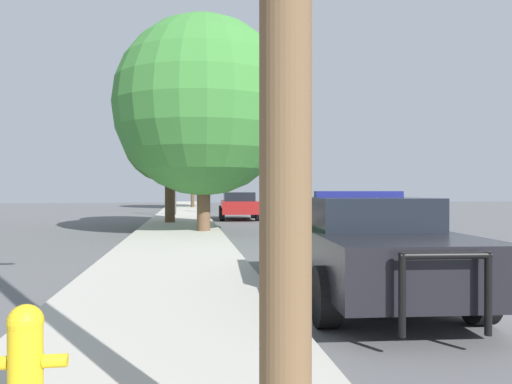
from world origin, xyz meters
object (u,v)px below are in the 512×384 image
police_car (362,243)px  tree_sidewalk_mid (170,136)px  car_background_distant (239,198)px  car_background_midblock (239,205)px  tree_sidewalk_far (193,146)px  tree_sidewalk_near (204,106)px  traffic_light (201,158)px  fire_hydrant (25,356)px

police_car → tree_sidewalk_mid: 16.05m
police_car → car_background_distant: size_ratio=1.29×
car_background_midblock → tree_sidewalk_far: 16.48m
tree_sidewalk_far → car_background_distant: bearing=61.0°
police_car → car_background_distant: police_car is taller
police_car → tree_sidewalk_far: tree_sidewalk_far is taller
car_background_distant → tree_sidewalk_near: (-4.63, -32.76, 3.81)m
police_car → car_background_midblock: size_ratio=1.25×
traffic_light → fire_hydrant: bearing=-94.1°
fire_hydrant → car_background_distant: (6.23, 47.01, 0.18)m
police_car → car_background_midblock: (0.13, 19.01, -0.02)m
police_car → car_background_midblock: police_car is taller
traffic_light → tree_sidewalk_mid: tree_sidewalk_mid is taller
police_car → car_background_distant: bearing=-89.9°
car_background_distant → traffic_light: bearing=-99.8°
car_background_midblock → tree_sidewalk_mid: 5.93m
traffic_light → car_background_midblock: size_ratio=1.09×
tree_sidewalk_near → police_car: bearing=-79.3°
police_car → tree_sidewalk_far: (-2.09, 34.73, 4.40)m
fire_hydrant → tree_sidewalk_far: tree_sidewalk_far is taller
car_background_distant → tree_sidewalk_mid: (-5.95, -27.90, 3.27)m
car_background_distant → tree_sidewalk_near: size_ratio=0.55×
car_background_distant → tree_sidewalk_far: (-4.73, -8.55, 4.50)m
fire_hydrant → tree_sidewalk_mid: tree_sidewalk_mid is taller
police_car → tree_sidewalk_near: size_ratio=0.70×
tree_sidewalk_mid → police_car: bearing=-77.9°
tree_sidewalk_near → car_background_distant: bearing=82.0°
police_car → fire_hydrant: 5.19m
car_background_distant → tree_sidewalk_mid: 28.71m
police_car → tree_sidewalk_mid: size_ratio=0.89×
tree_sidewalk_far → traffic_light: bearing=-88.3°
tree_sidewalk_mid → tree_sidewalk_far: bearing=86.4°
fire_hydrant → car_background_midblock: size_ratio=0.17×
car_background_midblock → car_background_distant: bearing=86.9°
traffic_light → tree_sidewalk_far: tree_sidewalk_far is taller
car_background_distant → tree_sidewalk_mid: tree_sidewalk_mid is taller
police_car → car_background_distant: 43.36m
traffic_light → tree_sidewalk_mid: 7.00m
traffic_light → car_background_distant: bearing=78.3°
car_background_midblock → car_background_distant: (2.51, 24.27, -0.08)m
fire_hydrant → tree_sidewalk_mid: bearing=89.2°
car_background_midblock → tree_sidewalk_near: size_ratio=0.56×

